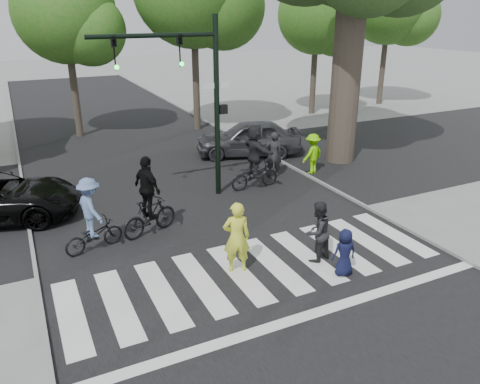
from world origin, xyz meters
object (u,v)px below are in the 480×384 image
object	(u,v)px
traffic_signal	(192,84)
cyclist_left	(92,220)
pedestrian_woman	(237,237)
cyclist_mid	(149,203)
car_grey	(249,138)
pedestrian_child	(345,253)
cyclist_right	(255,160)
pedestrian_adult	(317,232)

from	to	relation	value
traffic_signal	cyclist_left	xyz separation A→B (m)	(-3.85, -2.37, -3.00)
pedestrian_woman	cyclist_left	size ratio (longest dim) A/B	0.89
cyclist_mid	car_grey	xyz separation A→B (m)	(6.16, 5.80, -0.18)
pedestrian_child	cyclist_mid	distance (m)	5.64
pedestrian_child	cyclist_mid	bearing A→B (deg)	-37.95
pedestrian_child	car_grey	distance (m)	10.40
traffic_signal	cyclist_right	size ratio (longest dim) A/B	2.51
cyclist_mid	car_grey	distance (m)	8.46
cyclist_left	pedestrian_adult	bearing A→B (deg)	-31.21
pedestrian_woman	pedestrian_child	xyz separation A→B (m)	(2.28, -1.32, -0.32)
pedestrian_adult	cyclist_left	xyz separation A→B (m)	(-5.10, 3.09, 0.08)
pedestrian_child	car_grey	size ratio (longest dim) A/B	0.26
traffic_signal	cyclist_mid	distance (m)	4.22
pedestrian_child	pedestrian_adult	bearing A→B (deg)	-66.77
cyclist_left	car_grey	bearing A→B (deg)	38.04
pedestrian_woman	pedestrian_adult	xyz separation A→B (m)	(2.10, -0.42, -0.11)
pedestrian_child	cyclist_left	bearing A→B (deg)	-25.38
pedestrian_woman	cyclist_mid	xyz separation A→B (m)	(-1.37, 2.97, 0.04)
pedestrian_child	cyclist_right	world-z (taller)	cyclist_right
pedestrian_adult	cyclist_left	world-z (taller)	cyclist_left
traffic_signal	cyclist_mid	world-z (taller)	traffic_signal
traffic_signal	pedestrian_woman	xyz separation A→B (m)	(-0.84, -5.04, -2.98)
car_grey	cyclist_right	bearing A→B (deg)	-3.89
cyclist_right	car_grey	bearing A→B (deg)	66.03
cyclist_mid	pedestrian_woman	bearing A→B (deg)	-65.30
pedestrian_woman	car_grey	xyz separation A→B (m)	(4.79, 8.77, -0.14)
cyclist_left	cyclist_right	world-z (taller)	cyclist_right
pedestrian_woman	car_grey	distance (m)	9.99
pedestrian_adult	cyclist_mid	xyz separation A→B (m)	(-3.46, 3.39, 0.15)
pedestrian_woman	pedestrian_child	world-z (taller)	pedestrian_woman
pedestrian_woman	pedestrian_adult	distance (m)	2.14
traffic_signal	cyclist_mid	bearing A→B (deg)	-136.84
pedestrian_child	cyclist_right	xyz separation A→B (m)	(0.82, 6.28, 0.46)
car_grey	pedestrian_woman	bearing A→B (deg)	-8.57
pedestrian_adult	car_grey	size ratio (longest dim) A/B	0.35
cyclist_right	car_grey	world-z (taller)	cyclist_right
pedestrian_child	pedestrian_woman	bearing A→B (deg)	-18.39
traffic_signal	pedestrian_adult	xyz separation A→B (m)	(1.25, -5.46, -3.08)
traffic_signal	pedestrian_woman	size ratio (longest dim) A/B	3.24
pedestrian_child	cyclist_right	distance (m)	6.35
cyclist_right	car_grey	xyz separation A→B (m)	(1.69, 3.81, -0.28)
traffic_signal	cyclist_left	distance (m)	5.43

